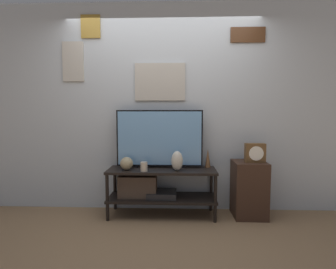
{
  "coord_description": "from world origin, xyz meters",
  "views": [
    {
      "loc": [
        0.2,
        -2.94,
        1.28
      ],
      "look_at": [
        0.08,
        0.26,
        1.02
      ],
      "focal_mm": 28.0,
      "sensor_mm": 36.0,
      "label": 1
    }
  ],
  "objects_px": {
    "television": "(159,138)",
    "vase_round_glass": "(127,163)",
    "mantel_clock": "(255,153)",
    "vase_urn_stoneware": "(177,161)",
    "vase_slim_bronze": "(208,158)",
    "candle_jar": "(144,167)"
  },
  "relations": [
    {
      "from": "vase_urn_stoneware",
      "to": "vase_round_glass",
      "type": "bearing_deg",
      "value": 178.09
    },
    {
      "from": "vase_slim_bronze",
      "to": "mantel_clock",
      "type": "height_order",
      "value": "mantel_clock"
    },
    {
      "from": "candle_jar",
      "to": "mantel_clock",
      "type": "relative_size",
      "value": 0.48
    },
    {
      "from": "television",
      "to": "vase_round_glass",
      "type": "bearing_deg",
      "value": -158.77
    },
    {
      "from": "television",
      "to": "vase_round_glass",
      "type": "distance_m",
      "value": 0.52
    },
    {
      "from": "television",
      "to": "vase_round_glass",
      "type": "height_order",
      "value": "television"
    },
    {
      "from": "candle_jar",
      "to": "vase_slim_bronze",
      "type": "bearing_deg",
      "value": 18.95
    },
    {
      "from": "television",
      "to": "vase_round_glass",
      "type": "xyz_separation_m",
      "value": [
        -0.39,
        -0.15,
        -0.3
      ]
    },
    {
      "from": "television",
      "to": "mantel_clock",
      "type": "relative_size",
      "value": 4.62
    },
    {
      "from": "television",
      "to": "vase_slim_bronze",
      "type": "distance_m",
      "value": 0.67
    },
    {
      "from": "vase_slim_bronze",
      "to": "mantel_clock",
      "type": "relative_size",
      "value": 1.01
    },
    {
      "from": "vase_round_glass",
      "to": "vase_urn_stoneware",
      "type": "bearing_deg",
      "value": -1.91
    },
    {
      "from": "television",
      "to": "candle_jar",
      "type": "bearing_deg",
      "value": -126.44
    },
    {
      "from": "television",
      "to": "mantel_clock",
      "type": "xyz_separation_m",
      "value": [
        1.17,
        -0.12,
        -0.16
      ]
    },
    {
      "from": "television",
      "to": "vase_urn_stoneware",
      "type": "distance_m",
      "value": 0.38
    },
    {
      "from": "vase_urn_stoneware",
      "to": "mantel_clock",
      "type": "bearing_deg",
      "value": 3.35
    },
    {
      "from": "vase_urn_stoneware",
      "to": "mantel_clock",
      "type": "xyz_separation_m",
      "value": [
        0.94,
        0.06,
        0.09
      ]
    },
    {
      "from": "vase_urn_stoneware",
      "to": "mantel_clock",
      "type": "relative_size",
      "value": 1.01
    },
    {
      "from": "vase_slim_bronze",
      "to": "vase_round_glass",
      "type": "distance_m",
      "value": 1.03
    },
    {
      "from": "vase_round_glass",
      "to": "candle_jar",
      "type": "height_order",
      "value": "vase_round_glass"
    },
    {
      "from": "vase_round_glass",
      "to": "candle_jar",
      "type": "bearing_deg",
      "value": -19.31
    },
    {
      "from": "television",
      "to": "mantel_clock",
      "type": "distance_m",
      "value": 1.18
    }
  ]
}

